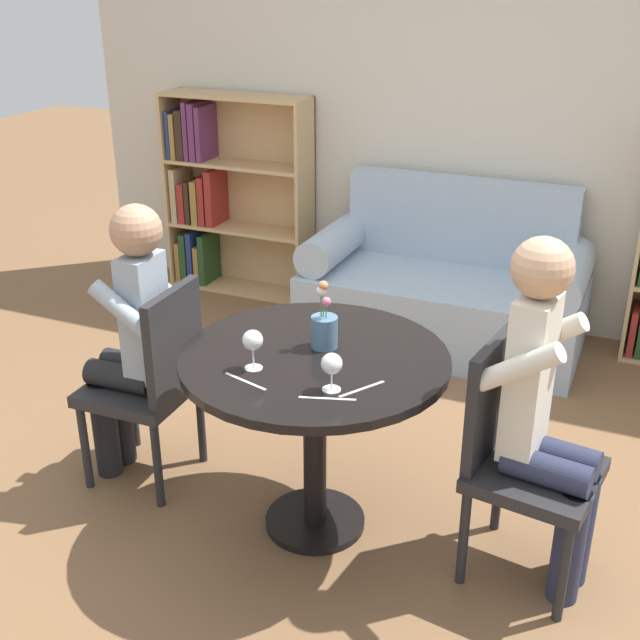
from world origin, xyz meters
name	(u,v)px	position (x,y,z in m)	size (l,w,h in m)	color
ground_plane	(315,523)	(0.00, 0.00, 0.00)	(16.00, 16.00, 0.00)	brown
back_wall	(476,100)	(0.00, 2.33, 1.35)	(5.20, 0.05, 2.70)	beige
round_table	(315,389)	(0.00, 0.00, 0.62)	(1.00, 1.00, 0.76)	black
couch	(445,291)	(0.00, 1.91, 0.31)	(1.59, 0.80, 0.92)	#9EB2C6
bookshelf_left	(223,194)	(-1.64, 2.17, 0.65)	(1.00, 0.28, 1.32)	tan
chair_left	(153,377)	(-0.75, 0.03, 0.49)	(0.43, 0.43, 0.90)	#232326
chair_right	(517,452)	(0.75, 0.07, 0.49)	(0.48, 0.48, 0.90)	#232326
person_left	(131,338)	(-0.84, 0.03, 0.66)	(0.42, 0.35, 1.24)	black
person_right	(547,412)	(0.83, 0.05, 0.69)	(0.45, 0.38, 1.29)	#282D47
wine_glass_left	(253,341)	(-0.15, -0.18, 0.87)	(0.07, 0.07, 0.15)	white
wine_glass_right	(332,365)	(0.16, -0.22, 0.85)	(0.07, 0.07, 0.14)	white
flower_vase	(324,328)	(0.00, 0.08, 0.84)	(0.10, 0.10, 0.26)	slate
knife_left_setting	(327,399)	(0.17, -0.28, 0.76)	(0.18, 0.07, 0.00)	silver
fork_left_setting	(362,389)	(0.25, -0.17, 0.76)	(0.11, 0.17, 0.00)	silver
knife_right_setting	(245,381)	(-0.14, -0.28, 0.76)	(0.19, 0.06, 0.00)	silver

